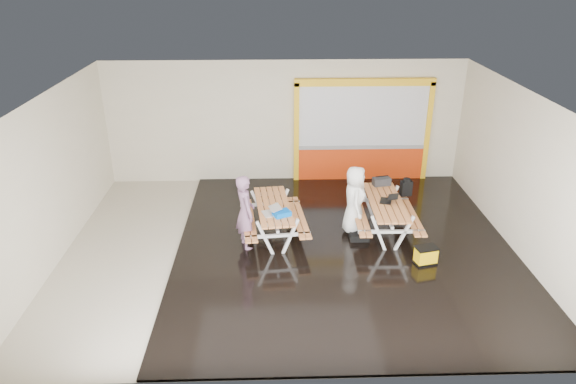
{
  "coord_description": "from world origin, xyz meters",
  "views": [
    {
      "loc": [
        -0.34,
        -10.19,
        6.02
      ],
      "look_at": [
        0.0,
        0.9,
        1.0
      ],
      "focal_mm": 32.49,
      "sensor_mm": 36.0,
      "label": 1
    }
  ],
  "objects_px": {
    "laptop_left": "(271,211)",
    "laptop_right": "(388,199)",
    "picnic_table_left": "(274,213)",
    "picnic_table_right": "(385,209)",
    "blue_pouch": "(282,213)",
    "dark_case": "(359,236)",
    "person_left": "(245,212)",
    "toolbox": "(382,181)",
    "fluke_bag": "(426,256)",
    "person_right": "(354,200)",
    "backpack": "(406,187)"
  },
  "relations": [
    {
      "from": "picnic_table_left",
      "to": "laptop_left",
      "type": "bearing_deg",
      "value": -97.1
    },
    {
      "from": "person_right",
      "to": "dark_case",
      "type": "relative_size",
      "value": 3.76
    },
    {
      "from": "laptop_left",
      "to": "person_right",
      "type": "bearing_deg",
      "value": 15.72
    },
    {
      "from": "toolbox",
      "to": "laptop_left",
      "type": "bearing_deg",
      "value": -151.82
    },
    {
      "from": "picnic_table_right",
      "to": "person_left",
      "type": "relative_size",
      "value": 1.25
    },
    {
      "from": "person_right",
      "to": "toolbox",
      "type": "height_order",
      "value": "person_right"
    },
    {
      "from": "person_left",
      "to": "person_right",
      "type": "relative_size",
      "value": 1.07
    },
    {
      "from": "person_left",
      "to": "backpack",
      "type": "distance_m",
      "value": 4.2
    },
    {
      "from": "person_right",
      "to": "laptop_left",
      "type": "height_order",
      "value": "person_right"
    },
    {
      "from": "person_right",
      "to": "dark_case",
      "type": "xyz_separation_m",
      "value": [
        0.1,
        -0.34,
        -0.77
      ]
    },
    {
      "from": "dark_case",
      "to": "blue_pouch",
      "type": "bearing_deg",
      "value": -170.48
    },
    {
      "from": "fluke_bag",
      "to": "laptop_right",
      "type": "bearing_deg",
      "value": 112.13
    },
    {
      "from": "person_left",
      "to": "dark_case",
      "type": "height_order",
      "value": "person_left"
    },
    {
      "from": "picnic_table_left",
      "to": "blue_pouch",
      "type": "distance_m",
      "value": 0.61
    },
    {
      "from": "laptop_left",
      "to": "laptop_right",
      "type": "relative_size",
      "value": 0.98
    },
    {
      "from": "picnic_table_right",
      "to": "blue_pouch",
      "type": "bearing_deg",
      "value": -165.37
    },
    {
      "from": "backpack",
      "to": "fluke_bag",
      "type": "height_order",
      "value": "backpack"
    },
    {
      "from": "picnic_table_left",
      "to": "picnic_table_right",
      "type": "height_order",
      "value": "picnic_table_right"
    },
    {
      "from": "blue_pouch",
      "to": "backpack",
      "type": "height_order",
      "value": "backpack"
    },
    {
      "from": "toolbox",
      "to": "fluke_bag",
      "type": "height_order",
      "value": "toolbox"
    },
    {
      "from": "laptop_left",
      "to": "dark_case",
      "type": "distance_m",
      "value": 2.18
    },
    {
      "from": "picnic_table_right",
      "to": "toolbox",
      "type": "bearing_deg",
      "value": 85.37
    },
    {
      "from": "laptop_right",
      "to": "fluke_bag",
      "type": "relative_size",
      "value": 0.96
    },
    {
      "from": "backpack",
      "to": "fluke_bag",
      "type": "bearing_deg",
      "value": -92.17
    },
    {
      "from": "dark_case",
      "to": "picnic_table_right",
      "type": "bearing_deg",
      "value": 27.73
    },
    {
      "from": "blue_pouch",
      "to": "dark_case",
      "type": "height_order",
      "value": "blue_pouch"
    },
    {
      "from": "picnic_table_left",
      "to": "person_right",
      "type": "distance_m",
      "value": 1.89
    },
    {
      "from": "picnic_table_left",
      "to": "laptop_right",
      "type": "relative_size",
      "value": 4.6
    },
    {
      "from": "person_left",
      "to": "backpack",
      "type": "xyz_separation_m",
      "value": [
        3.93,
        1.47,
        -0.09
      ]
    },
    {
      "from": "picnic_table_right",
      "to": "person_left",
      "type": "distance_m",
      "value": 3.28
    },
    {
      "from": "picnic_table_left",
      "to": "dark_case",
      "type": "xyz_separation_m",
      "value": [
        1.97,
        -0.23,
        -0.51
      ]
    },
    {
      "from": "picnic_table_left",
      "to": "picnic_table_right",
      "type": "distance_m",
      "value": 2.61
    },
    {
      "from": "dark_case",
      "to": "laptop_right",
      "type": "bearing_deg",
      "value": 24.0
    },
    {
      "from": "picnic_table_right",
      "to": "fluke_bag",
      "type": "xyz_separation_m",
      "value": [
        0.61,
        -1.41,
        -0.42
      ]
    },
    {
      "from": "picnic_table_left",
      "to": "laptop_left",
      "type": "height_order",
      "value": "laptop_left"
    },
    {
      "from": "fluke_bag",
      "to": "backpack",
      "type": "bearing_deg",
      "value": 87.83
    },
    {
      "from": "picnic_table_left",
      "to": "person_right",
      "type": "relative_size",
      "value": 1.39
    },
    {
      "from": "picnic_table_right",
      "to": "toolbox",
      "type": "distance_m",
      "value": 0.98
    },
    {
      "from": "person_right",
      "to": "blue_pouch",
      "type": "relative_size",
      "value": 4.47
    },
    {
      "from": "blue_pouch",
      "to": "toolbox",
      "type": "relative_size",
      "value": 0.79
    },
    {
      "from": "laptop_left",
      "to": "laptop_right",
      "type": "xyz_separation_m",
      "value": [
        2.71,
        0.51,
        0.02
      ]
    },
    {
      "from": "laptop_right",
      "to": "toolbox",
      "type": "xyz_separation_m",
      "value": [
        0.02,
        0.96,
        0.04
      ]
    },
    {
      "from": "person_left",
      "to": "dark_case",
      "type": "bearing_deg",
      "value": -104.73
    },
    {
      "from": "laptop_left",
      "to": "picnic_table_left",
      "type": "bearing_deg",
      "value": 82.9
    },
    {
      "from": "dark_case",
      "to": "fluke_bag",
      "type": "distance_m",
      "value": 1.65
    },
    {
      "from": "laptop_left",
      "to": "laptop_right",
      "type": "bearing_deg",
      "value": 10.65
    },
    {
      "from": "picnic_table_right",
      "to": "laptop_right",
      "type": "relative_size",
      "value": 4.45
    },
    {
      "from": "picnic_table_left",
      "to": "laptop_right",
      "type": "bearing_deg",
      "value": 1.69
    },
    {
      "from": "laptop_left",
      "to": "dark_case",
      "type": "height_order",
      "value": "laptop_left"
    },
    {
      "from": "picnic_table_left",
      "to": "person_left",
      "type": "distance_m",
      "value": 0.8
    }
  ]
}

